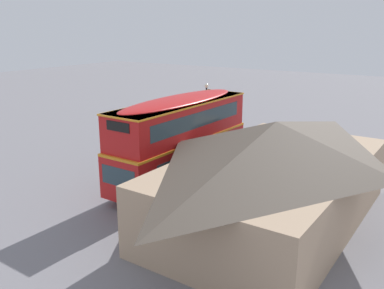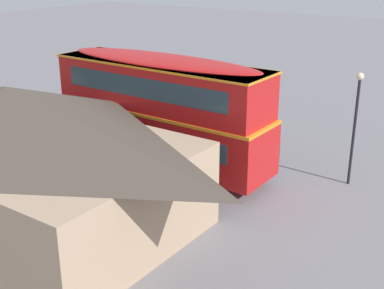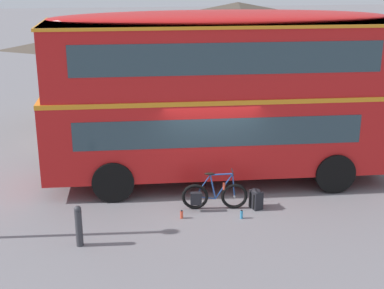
# 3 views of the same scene
# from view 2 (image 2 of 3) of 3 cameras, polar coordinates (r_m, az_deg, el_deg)

# --- Properties ---
(ground_plane) EXTENTS (120.00, 120.00, 0.00)m
(ground_plane) POSITION_cam_2_polar(r_m,az_deg,el_deg) (22.72, -0.70, -1.84)
(ground_plane) COLOR slate
(double_decker_bus) EXTENTS (9.73, 2.86, 4.79)m
(double_decker_bus) POSITION_cam_2_polar(r_m,az_deg,el_deg) (21.26, -3.39, 4.10)
(double_decker_bus) COLOR black
(double_decker_bus) RESTS_ON ground
(touring_bicycle) EXTENTS (1.68, 0.46, 1.02)m
(touring_bicycle) POSITION_cam_2_polar(r_m,az_deg,el_deg) (23.19, 0.65, -0.38)
(touring_bicycle) COLOR black
(touring_bicycle) RESTS_ON ground
(backpack_on_ground) EXTENTS (0.36, 0.38, 0.53)m
(backpack_on_ground) POSITION_cam_2_polar(r_m,az_deg,el_deg) (23.89, -1.47, -0.01)
(backpack_on_ground) COLOR black
(backpack_on_ground) RESTS_ON ground
(water_bottle_blue_sports) EXTENTS (0.07, 0.07, 0.23)m
(water_bottle_blue_sports) POSITION_cam_2_polar(r_m,az_deg,el_deg) (24.10, 0.24, -0.24)
(water_bottle_blue_sports) COLOR #338CBF
(water_bottle_blue_sports) RESTS_ON ground
(water_bottle_red_squeeze) EXTENTS (0.07, 0.07, 0.21)m
(water_bottle_red_squeeze) POSITION_cam_2_polar(r_m,az_deg,el_deg) (23.22, 2.97, -1.10)
(water_bottle_red_squeeze) COLOR #D84C33
(water_bottle_red_squeeze) RESTS_ON ground
(pub_building) EXTENTS (12.80, 7.46, 4.54)m
(pub_building) POSITION_cam_2_polar(r_m,az_deg,el_deg) (18.47, -19.18, -0.62)
(pub_building) COLOR tan
(pub_building) RESTS_ON ground
(street_lamp) EXTENTS (0.28, 0.28, 4.48)m
(street_lamp) POSITION_cam_2_polar(r_m,az_deg,el_deg) (20.50, 17.69, 2.95)
(street_lamp) COLOR black
(street_lamp) RESTS_ON ground
(kerb_bollard) EXTENTS (0.16, 0.16, 0.97)m
(kerb_bollard) POSITION_cam_2_polar(r_m,az_deg,el_deg) (22.93, 9.54, -0.57)
(kerb_bollard) COLOR #333338
(kerb_bollard) RESTS_ON ground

